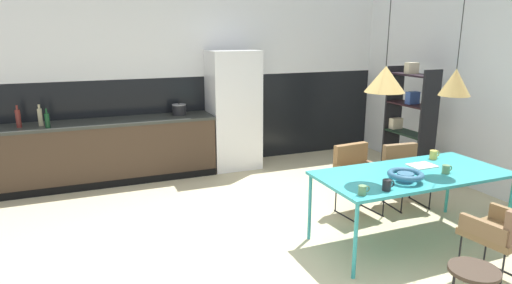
{
  "coord_description": "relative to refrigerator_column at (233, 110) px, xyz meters",
  "views": [
    {
      "loc": [
        -1.7,
        -3.31,
        2.1
      ],
      "look_at": [
        0.06,
        1.04,
        0.91
      ],
      "focal_mm": 30.52,
      "sensor_mm": 36.0,
      "label": 1
    }
  ],
  "objects": [
    {
      "name": "mug_dark_espresso",
      "position": [
        0.25,
        -3.42,
        -0.13
      ],
      "size": [
        0.12,
        0.08,
        0.1
      ],
      "color": "black",
      "rests_on": "dining_table"
    },
    {
      "name": "mug_wide_latte",
      "position": [
        1.11,
        -3.24,
        -0.14
      ],
      "size": [
        0.12,
        0.07,
        0.08
      ],
      "color": "#5B8456",
      "rests_on": "dining_table"
    },
    {
      "name": "cooking_pot",
      "position": [
        -0.84,
        0.07,
        0.05
      ],
      "size": [
        0.21,
        0.21,
        0.18
      ],
      "color": "black",
      "rests_on": "kitchen_counter"
    },
    {
      "name": "open_shelf_unit",
      "position": [
        2.18,
        -1.47,
        -0.06
      ],
      "size": [
        0.3,
        0.77,
        1.68
      ],
      "rotation": [
        0.0,
        0.0,
        -1.57
      ],
      "color": "black",
      "rests_on": "ground"
    },
    {
      "name": "armchair_corner_seat",
      "position": [
        0.74,
        -2.27,
        -0.4
      ],
      "size": [
        0.53,
        0.51,
        0.81
      ],
      "rotation": [
        0.0,
        0.0,
        3.24
      ],
      "color": "brown",
      "rests_on": "ground"
    },
    {
      "name": "side_stool",
      "position": [
        0.33,
        -4.33,
        -0.51
      ],
      "size": [
        0.36,
        0.36,
        0.44
      ],
      "color": "#382B21",
      "rests_on": "ground"
    },
    {
      "name": "pendant_lamp_over_table_far",
      "position": [
        1.21,
        -3.14,
        0.71
      ],
      "size": [
        0.3,
        0.3,
        1.31
      ],
      "color": "black"
    },
    {
      "name": "pendant_lamp_over_table_near",
      "position": [
        0.43,
        -3.06,
        0.76
      ],
      "size": [
        0.37,
        0.37,
        1.25
      ],
      "color": "black"
    },
    {
      "name": "refrigerator_column",
      "position": [
        0.0,
        0.0,
        0.0
      ],
      "size": [
        0.75,
        0.6,
        1.83
      ],
      "primitive_type": "cube",
      "color": "silver",
      "rests_on": "ground"
    },
    {
      "name": "back_wall_panel_upper",
      "position": [
        -0.49,
        0.36,
        1.23
      ],
      "size": [
        6.64,
        0.12,
        1.43
      ],
      "primitive_type": "cube",
      "color": "silver",
      "rests_on": "back_wall_splashback_dark"
    },
    {
      "name": "kitchen_counter",
      "position": [
        -2.03,
        -0.0,
        -0.47
      ],
      "size": [
        3.29,
        0.63,
        0.89
      ],
      "color": "#3D2D20",
      "rests_on": "ground"
    },
    {
      "name": "armchair_head_of_table",
      "position": [
        1.02,
        -4.03,
        -0.42
      ],
      "size": [
        0.55,
        0.54,
        0.75
      ],
      "rotation": [
        0.0,
        0.0,
        0.16
      ],
      "color": "brown",
      "rests_on": "ground"
    },
    {
      "name": "mug_glass_clear",
      "position": [
        -0.01,
        -3.43,
        -0.14
      ],
      "size": [
        0.11,
        0.07,
        0.08
      ],
      "color": "#5B8456",
      "rests_on": "dining_table"
    },
    {
      "name": "ground_plane",
      "position": [
        -0.49,
        -3.04,
        -0.92
      ],
      "size": [
        9.0,
        9.0,
        0.0
      ],
      "primitive_type": "plane",
      "color": "#C0B58D"
    },
    {
      "name": "bottle_vinegar_dark",
      "position": [
        -2.98,
        -0.03,
        0.1
      ],
      "size": [
        0.06,
        0.06,
        0.29
      ],
      "color": "maroon",
      "rests_on": "kitchen_counter"
    },
    {
      "name": "bottle_oil_tall",
      "position": [
        -2.72,
        -0.03,
        0.1
      ],
      "size": [
        0.06,
        0.06,
        0.29
      ],
      "color": "tan",
      "rests_on": "kitchen_counter"
    },
    {
      "name": "open_book",
      "position": [
        1.06,
        -2.97,
        -0.17
      ],
      "size": [
        0.27,
        0.21,
        0.02
      ],
      "color": "white",
      "rests_on": "dining_table"
    },
    {
      "name": "armchair_far_side",
      "position": [
        1.45,
        -2.28,
        -0.44
      ],
      "size": [
        0.52,
        0.51,
        0.74
      ],
      "rotation": [
        0.0,
        0.0,
        3.06
      ],
      "color": "brown",
      "rests_on": "ground"
    },
    {
      "name": "bottle_wine_green",
      "position": [
        -2.63,
        -0.21,
        0.07
      ],
      "size": [
        0.06,
        0.06,
        0.25
      ],
      "color": "#0F3319",
      "rests_on": "kitchen_counter"
    },
    {
      "name": "back_wall_splashback_dark",
      "position": [
        -0.49,
        0.36,
        -0.2
      ],
      "size": [
        6.64,
        0.12,
        1.43
      ],
      "primitive_type": "cube",
      "color": "black",
      "rests_on": "ground"
    },
    {
      "name": "fruit_bowl",
      "position": [
        0.57,
        -3.28,
        -0.12
      ],
      "size": [
        0.34,
        0.34,
        0.09
      ],
      "color": "#33607F",
      "rests_on": "dining_table"
    },
    {
      "name": "dining_table",
      "position": [
        0.82,
        -3.1,
        -0.22
      ],
      "size": [
        1.94,
        0.89,
        0.74
      ],
      "color": "teal",
      "rests_on": "ground"
    },
    {
      "name": "mug_white_ceramic",
      "position": [
        1.37,
        -2.8,
        -0.13
      ],
      "size": [
        0.13,
        0.08,
        0.1
      ],
      "color": "gold",
      "rests_on": "dining_table"
    }
  ]
}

